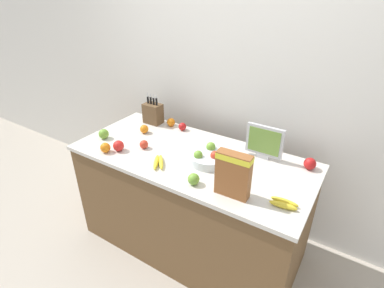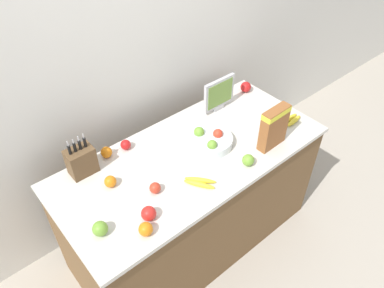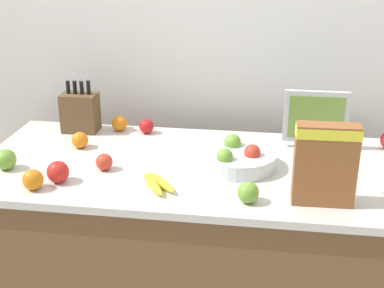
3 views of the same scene
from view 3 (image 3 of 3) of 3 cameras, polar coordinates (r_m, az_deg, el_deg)
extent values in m
cube|color=silver|center=(2.64, 2.69, 11.26)|extent=(9.00, 0.06, 2.60)
cube|color=brown|center=(2.39, 0.75, -12.48)|extent=(1.78, 0.79, 0.87)
cube|color=beige|center=(2.17, 0.81, -2.58)|extent=(1.81, 0.82, 0.03)
cube|color=brown|center=(2.55, -11.83, 3.31)|extent=(0.16, 0.11, 0.18)
cylinder|color=black|center=(2.53, -13.09, 5.93)|extent=(0.02, 0.02, 0.06)
cube|color=silver|center=(2.52, -13.18, 7.00)|extent=(0.01, 0.00, 0.04)
cylinder|color=black|center=(2.52, -12.39, 5.93)|extent=(0.02, 0.02, 0.06)
cube|color=silver|center=(2.51, -12.48, 6.93)|extent=(0.01, 0.00, 0.03)
cylinder|color=black|center=(2.51, -11.69, 5.91)|extent=(0.02, 0.02, 0.06)
cube|color=silver|center=(2.50, -11.78, 6.99)|extent=(0.01, 0.00, 0.04)
cylinder|color=black|center=(2.50, -10.99, 5.94)|extent=(0.02, 0.02, 0.06)
cube|color=silver|center=(2.49, -11.07, 7.01)|extent=(0.01, 0.00, 0.03)
cube|color=#B7B7BC|center=(2.38, 12.81, -0.07)|extent=(0.10, 0.03, 0.03)
cube|color=#B7B7BC|center=(2.34, 13.07, 2.85)|extent=(0.27, 0.02, 0.23)
cube|color=olive|center=(2.33, 13.09, 2.74)|extent=(0.23, 0.00, 0.19)
cube|color=brown|center=(1.86, 14.01, -2.19)|extent=(0.21, 0.08, 0.29)
cube|color=yellow|center=(1.82, 14.35, 1.26)|extent=(0.21, 0.08, 0.04)
cylinder|color=silver|center=(2.14, 4.98, -1.72)|extent=(0.30, 0.30, 0.06)
sphere|color=red|center=(2.10, 6.44, -0.90)|extent=(0.07, 0.07, 0.07)
sphere|color=#6B9E33|center=(2.19, 4.35, 0.16)|extent=(0.07, 0.07, 0.07)
sphere|color=#6B9E33|center=(2.06, 3.51, -1.35)|extent=(0.06, 0.06, 0.06)
ellipsoid|color=yellow|center=(1.97, -4.21, -4.29)|extent=(0.13, 0.18, 0.03)
ellipsoid|color=yellow|center=(1.98, -3.33, -4.09)|extent=(0.15, 0.17, 0.03)
sphere|color=red|center=(2.49, -4.88, 1.89)|extent=(0.07, 0.07, 0.07)
sphere|color=red|center=(2.06, -14.11, -2.91)|extent=(0.08, 0.08, 0.08)
sphere|color=#6B9E33|center=(2.23, -19.25, -1.57)|extent=(0.08, 0.08, 0.08)
sphere|color=#6B9E33|center=(1.87, 6.00, -5.16)|extent=(0.08, 0.08, 0.08)
sphere|color=red|center=(2.13, -9.35, -1.90)|extent=(0.07, 0.07, 0.07)
sphere|color=orange|center=(2.03, -16.62, -3.67)|extent=(0.08, 0.08, 0.08)
sphere|color=orange|center=(2.54, -7.75, 2.21)|extent=(0.07, 0.07, 0.07)
sphere|color=orange|center=(2.37, -11.87, 0.41)|extent=(0.07, 0.07, 0.07)
camera|label=1|loc=(0.89, 82.57, 21.64)|focal=28.00mm
camera|label=2|loc=(1.70, -70.02, 36.86)|focal=35.00mm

